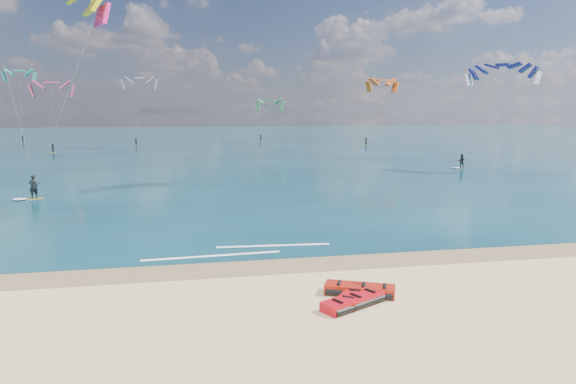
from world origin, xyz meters
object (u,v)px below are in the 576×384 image
Objects in this scene: packed_kite_mid at (360,295)px; packed_kite_right at (354,300)px; kitesurfer_main at (37,89)px; kitesurfer_far at (484,107)px; packed_kite_left at (353,306)px.

packed_kite_right is at bearing -103.79° from packed_kite_mid.
kitesurfer_main is at bearing 71.79° from packed_kite_right.
kitesurfer_main is at bearing 151.59° from packed_kite_mid.
packed_kite_mid is 45.90m from kitesurfer_far.
packed_kite_left reaches higher than packed_kite_right.
packed_kite_mid is at bearing -78.46° from kitesurfer_main.
packed_kite_mid is 0.17× the size of kitesurfer_main.
kitesurfer_main reaches higher than packed_kite_mid.
kitesurfer_far is (43.24, 15.54, -1.09)m from kitesurfer_main.
kitesurfer_main reaches higher than packed_kite_left.
kitesurfer_far reaches higher than packed_kite_mid.
packed_kite_left is 1.13× the size of packed_kite_right.
packed_kite_mid reaches higher than packed_kite_right.
packed_kite_right is 0.18× the size of kitesurfer_far.
packed_kite_right is 0.15× the size of kitesurfer_main.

